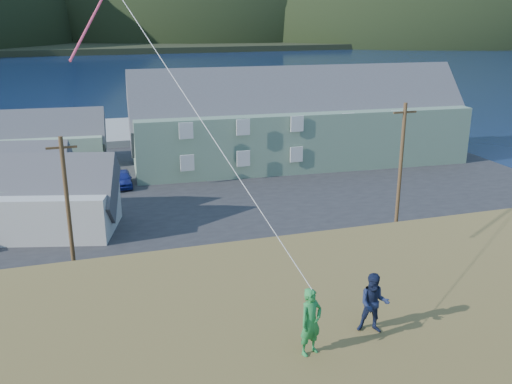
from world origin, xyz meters
TOP-DOWN VIEW (x-y plane):
  - ground at (0.00, 0.00)m, footprint 900.00×900.00m
  - grass_strip at (0.00, -2.00)m, footprint 110.00×8.00m
  - waterfront_lot at (0.00, 17.00)m, footprint 72.00×36.00m
  - wharf at (-6.00, 40.00)m, footprint 26.00×14.00m
  - far_shore at (0.00, 330.00)m, footprint 900.00×320.00m
  - far_hills at (35.59, 279.38)m, footprint 760.00×265.00m
  - lodge at (17.32, 21.65)m, footprint 32.93×11.11m
  - shed_white at (-5.23, 9.14)m, footprint 9.30×7.32m
  - shed_palegreen_far at (-5.76, 28.04)m, footprint 10.31×6.40m
  - utility_poles at (-1.93, 1.50)m, footprint 35.04×0.24m
  - kite_flyer_green at (1.41, -19.33)m, footprint 0.68×0.56m
  - kite_flyer_navy at (3.21, -18.93)m, footprint 0.91×0.83m

SIDE VIEW (x-z plane):
  - ground at x=0.00m, z-range 0.00..0.00m
  - grass_strip at x=0.00m, z-range 0.00..0.10m
  - waterfront_lot at x=0.00m, z-range 0.00..0.12m
  - wharf at x=-6.00m, z-range 0.00..0.90m
  - far_shore at x=0.00m, z-range 0.00..2.00m
  - far_hills at x=35.59m, z-range -69.50..73.50m
  - shed_white at x=-5.23m, z-range -0.76..5.79m
  - shed_palegreen_far at x=-5.76m, z-range -0.77..5.87m
  - lodge at x=17.32m, z-range -1.31..10.10m
  - utility_poles at x=-1.93m, z-range -0.02..8.95m
  - kite_flyer_navy at x=3.21m, z-range 7.20..8.72m
  - kite_flyer_green at x=1.41m, z-range 7.20..8.81m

